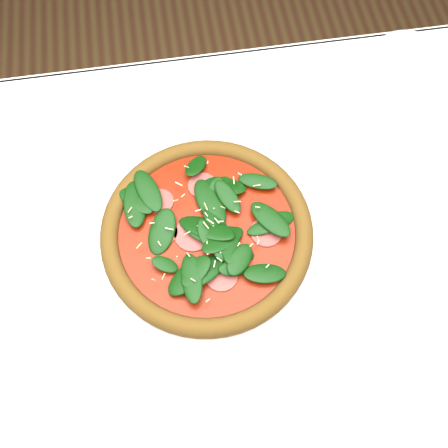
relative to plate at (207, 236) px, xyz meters
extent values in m
plane|color=brown|center=(-0.03, -0.03, -0.76)|extent=(6.00, 6.00, 0.00)
cube|color=white|center=(-0.03, -0.03, -0.03)|extent=(1.20, 0.80, 0.04)
cylinder|color=#4C351E|center=(0.51, 0.31, -0.40)|extent=(0.06, 0.06, 0.71)
cube|color=white|center=(-0.03, 0.37, -0.12)|extent=(1.20, 0.01, 0.22)
cylinder|color=silver|center=(0.00, 0.00, 0.00)|extent=(0.38, 0.38, 0.01)
torus|color=silver|center=(0.00, 0.00, 0.00)|extent=(0.38, 0.38, 0.01)
cylinder|color=#965B24|center=(0.00, 0.00, 0.01)|extent=(0.36, 0.36, 0.01)
torus|color=olive|center=(0.00, 0.00, 0.02)|extent=(0.36, 0.36, 0.03)
cylinder|color=#8F1A05|center=(0.00, 0.00, 0.02)|extent=(0.30, 0.30, 0.00)
cylinder|color=#A64542|center=(0.00, 0.00, 0.02)|extent=(0.26, 0.26, 0.00)
ellipsoid|color=#0A3A0A|center=(0.00, 0.00, 0.03)|extent=(0.29, 0.29, 0.03)
cylinder|color=beige|center=(0.00, 0.00, 0.04)|extent=(0.26, 0.26, 0.00)
cylinder|color=silver|center=(0.43, 0.31, 0.00)|extent=(0.13, 0.13, 0.01)
torus|color=silver|center=(0.43, 0.31, 0.00)|extent=(0.13, 0.13, 0.01)
camera|label=1|loc=(-0.02, -0.31, 0.73)|focal=40.00mm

